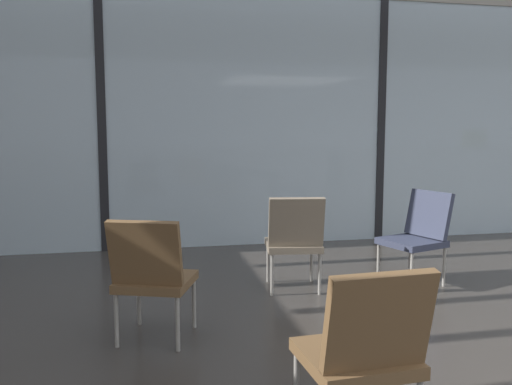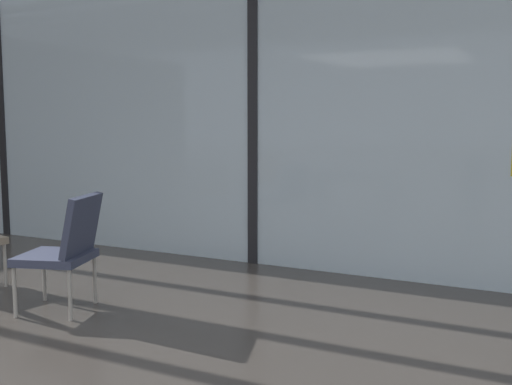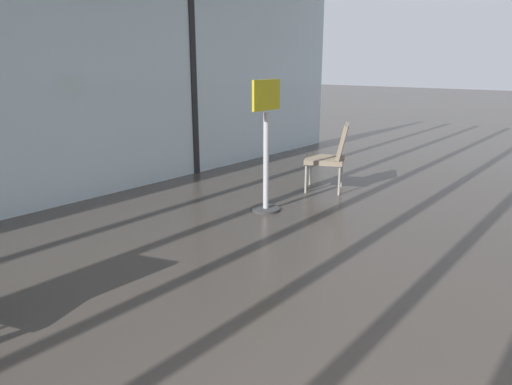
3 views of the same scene
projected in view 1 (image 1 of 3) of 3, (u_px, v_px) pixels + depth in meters
glass_curtain_wall at (380, 122)px, 6.97m from camera, size 14.00×0.08×3.08m
window_mullion_0 at (102, 122)px, 6.26m from camera, size 0.10×0.12×3.08m
window_mullion_1 at (380, 122)px, 6.97m from camera, size 0.10×0.12×3.08m
parked_airplane at (296, 100)px, 12.24m from camera, size 11.67×4.23×4.23m
lounge_chair_0 at (152, 272)px, 3.60m from camera, size 0.63×0.66×0.87m
lounge_chair_1 at (294, 237)px, 4.76m from camera, size 0.55×0.59×0.87m
lounge_chair_2 at (419, 231)px, 5.02m from camera, size 0.65×0.62×0.87m
lounge_chair_3 at (364, 346)px, 2.37m from camera, size 0.51×0.55×0.87m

